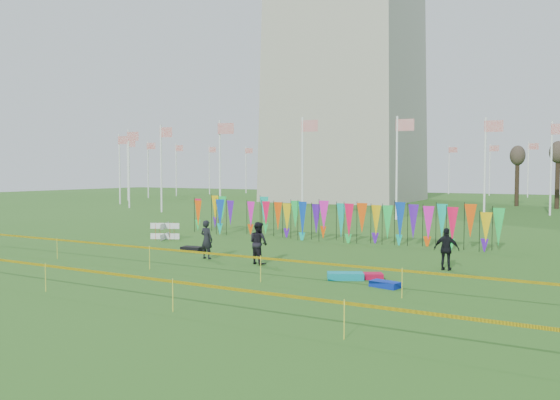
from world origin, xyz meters
The scene contains 13 objects.
ground centered at (0.00, 0.00, 0.00)m, with size 160.00×160.00×0.00m, color #285919.
flagpole_ring centered at (-14.00, 48.00, 4.00)m, with size 57.40×56.16×8.00m.
banner_row centered at (0.28, 9.48, 1.20)m, with size 18.64×0.64×2.08m.
caution_tape_near centered at (-0.22, -1.86, 0.78)m, with size 26.00×0.02×0.90m.
caution_tape_far centered at (-0.22, -6.38, 0.78)m, with size 26.00×0.02×0.90m.
box_kite centered at (-7.48, 5.52, 0.46)m, with size 0.83×0.83×0.92m.
person_left centered at (-1.44, 1.23, 0.83)m, with size 0.61×0.44×1.66m, color black.
person_mid centered at (1.18, 1.19, 0.86)m, with size 0.83×0.51×1.71m, color black.
person_right centered at (8.14, 3.44, 0.80)m, with size 0.94×0.54×1.61m, color black.
kite_bag_blue centered at (7.07, -0.64, 0.10)m, with size 0.93×0.49×0.19m, color #0A29B1.
kite_bag_red centered at (6.07, 0.40, 0.10)m, with size 1.10×0.50×0.20m, color #C40D36.
kite_bag_black centered at (-3.34, 2.65, 0.11)m, with size 0.98×0.57×0.23m, color black.
kite_bag_teal centered at (5.46, -0.05, 0.12)m, with size 1.24×0.59×0.24m, color #0C95A8.
Camera 1 is at (12.56, -17.54, 3.74)m, focal length 35.00 mm.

